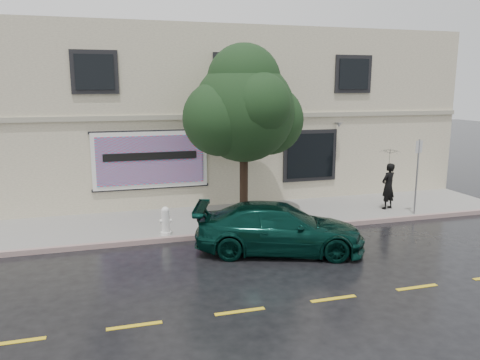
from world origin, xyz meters
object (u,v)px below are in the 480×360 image
object	(u,v)px
street_tree	(244,111)
pedestrian	(388,186)
car	(279,228)
fire_hydrant	(166,221)

from	to	relation	value
street_tree	pedestrian	bearing A→B (deg)	-2.24
car	street_tree	xyz separation A→B (m)	(-0.15, 3.10, 3.18)
street_tree	car	bearing A→B (deg)	-87.23
pedestrian	car	bearing A→B (deg)	7.26
fire_hydrant	car	bearing A→B (deg)	-25.19
car	street_tree	bearing A→B (deg)	21.39
pedestrian	fire_hydrant	distance (m)	8.53
car	pedestrian	world-z (taller)	pedestrian
street_tree	fire_hydrant	xyz separation A→B (m)	(-2.86, -1.06, -3.30)
car	street_tree	distance (m)	4.44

